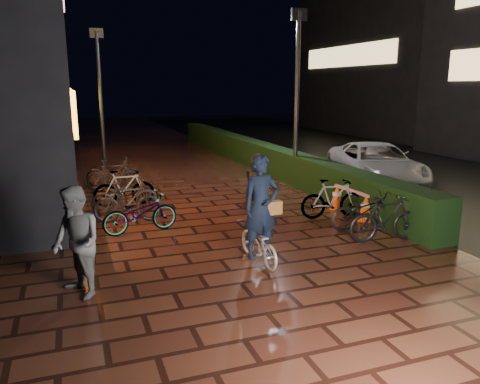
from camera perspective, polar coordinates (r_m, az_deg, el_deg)
name	(u,v)px	position (r m, az deg, el deg)	size (l,w,h in m)	color
ground	(254,236)	(10.11, 1.72, -5.36)	(80.00, 80.00, 0.00)	#381911
asphalt_road	(427,171)	(19.01, 21.83, 2.38)	(11.00, 60.00, 0.01)	black
hedge	(257,155)	(18.45, 2.13, 4.57)	(0.70, 20.00, 1.00)	black
bystander_person	(76,243)	(7.46, -19.32, -5.84)	(0.84, 0.65, 1.72)	#5F5F62
van	(376,164)	(15.74, 16.20, 3.27)	(2.22, 4.81, 1.34)	#B9B9BE
lamp_post_hedge	(297,92)	(14.74, 6.97, 12.01)	(0.51, 0.15, 5.39)	black
lamp_post_sf	(100,93)	(18.84, -16.65, 11.46)	(0.50, 0.16, 5.22)	black
cyclist	(260,224)	(8.39, 2.43, -3.88)	(0.74, 1.43, 2.01)	silver
traffic_barrier	(351,202)	(11.99, 13.35, -1.18)	(0.46, 1.62, 0.65)	#FF660D
cart_assembly	(254,185)	(12.80, 1.76, 0.84)	(0.64, 0.54, 0.97)	black
parked_bikes_storefront	(123,189)	(12.85, -14.08, 0.33)	(1.84, 6.15, 0.97)	black
parked_bikes_hedge	(360,209)	(10.79, 14.42, -2.00)	(1.88, 2.57, 0.97)	black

